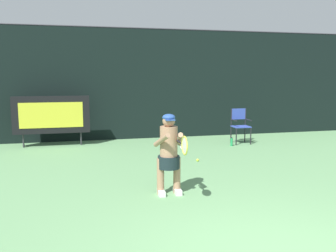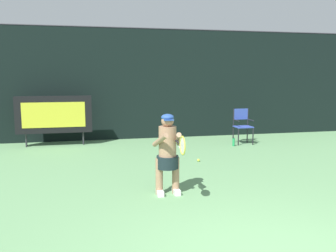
{
  "view_description": "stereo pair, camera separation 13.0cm",
  "coord_description": "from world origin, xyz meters",
  "px_view_note": "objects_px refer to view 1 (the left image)",
  "views": [
    {
      "loc": [
        -2.1,
        -3.17,
        2.09
      ],
      "look_at": [
        -0.41,
        3.95,
        1.05
      ],
      "focal_mm": 37.71,
      "sensor_mm": 36.0,
      "label": 1
    },
    {
      "loc": [
        -1.97,
        -3.2,
        2.09
      ],
      "look_at": [
        -0.41,
        3.95,
        1.05
      ],
      "focal_mm": 37.71,
      "sensor_mm": 36.0,
      "label": 2
    }
  ],
  "objects_px": {
    "umpire_chair": "(240,124)",
    "water_bottle": "(232,142)",
    "scoreboard": "(52,115)",
    "tennis_ball_loose": "(198,160)",
    "tennis_player": "(169,151)",
    "tennis_racket": "(184,145)"
  },
  "relations": [
    {
      "from": "tennis_player",
      "to": "tennis_ball_loose",
      "type": "relative_size",
      "value": 21.13
    },
    {
      "from": "water_bottle",
      "to": "tennis_ball_loose",
      "type": "xyz_separation_m",
      "value": [
        -1.6,
        -1.61,
        -0.09
      ]
    },
    {
      "from": "umpire_chair",
      "to": "tennis_player",
      "type": "xyz_separation_m",
      "value": [
        -3.28,
        -4.15,
        0.16
      ]
    },
    {
      "from": "tennis_player",
      "to": "scoreboard",
      "type": "bearing_deg",
      "value": 115.49
    },
    {
      "from": "tennis_player",
      "to": "tennis_racket",
      "type": "relative_size",
      "value": 2.39
    },
    {
      "from": "tennis_player",
      "to": "umpire_chair",
      "type": "bearing_deg",
      "value": 51.68
    },
    {
      "from": "water_bottle",
      "to": "tennis_racket",
      "type": "bearing_deg",
      "value": -121.99
    },
    {
      "from": "umpire_chair",
      "to": "tennis_ball_loose",
      "type": "bearing_deg",
      "value": -135.84
    },
    {
      "from": "tennis_ball_loose",
      "to": "tennis_player",
      "type": "bearing_deg",
      "value": -119.87
    },
    {
      "from": "scoreboard",
      "to": "tennis_player",
      "type": "xyz_separation_m",
      "value": [
        2.38,
        -4.99,
        -0.17
      ]
    },
    {
      "from": "water_bottle",
      "to": "tennis_ball_loose",
      "type": "distance_m",
      "value": 2.27
    },
    {
      "from": "umpire_chair",
      "to": "tennis_player",
      "type": "distance_m",
      "value": 5.29
    },
    {
      "from": "water_bottle",
      "to": "tennis_ball_loose",
      "type": "height_order",
      "value": "water_bottle"
    },
    {
      "from": "water_bottle",
      "to": "tennis_ball_loose",
      "type": "relative_size",
      "value": 3.9
    },
    {
      "from": "umpire_chair",
      "to": "water_bottle",
      "type": "bearing_deg",
      "value": -140.43
    },
    {
      "from": "tennis_racket",
      "to": "tennis_ball_loose",
      "type": "relative_size",
      "value": 8.85
    },
    {
      "from": "scoreboard",
      "to": "tennis_racket",
      "type": "height_order",
      "value": "scoreboard"
    },
    {
      "from": "tennis_racket",
      "to": "tennis_ball_loose",
      "type": "height_order",
      "value": "tennis_racket"
    },
    {
      "from": "tennis_player",
      "to": "tennis_racket",
      "type": "distance_m",
      "value": 0.65
    },
    {
      "from": "umpire_chair",
      "to": "tennis_racket",
      "type": "distance_m",
      "value": 5.73
    },
    {
      "from": "water_bottle",
      "to": "tennis_racket",
      "type": "distance_m",
      "value": 5.26
    },
    {
      "from": "scoreboard",
      "to": "tennis_ball_loose",
      "type": "height_order",
      "value": "scoreboard"
    }
  ]
}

